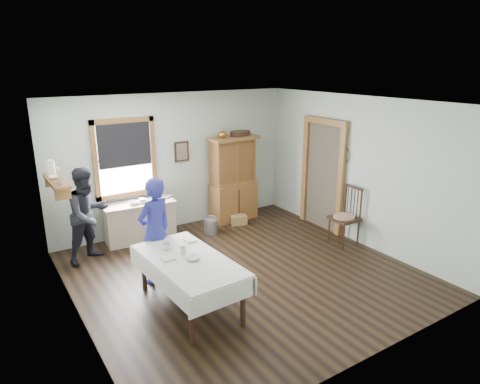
# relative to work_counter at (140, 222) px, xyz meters

# --- Properties ---
(room) EXTENTS (5.01, 5.01, 2.70)m
(room) POSITION_rel_work_counter_xyz_m (0.90, -2.17, 0.97)
(room) COLOR black
(room) RESTS_ON ground
(window) EXTENTS (1.18, 0.07, 1.48)m
(window) POSITION_rel_work_counter_xyz_m (-0.10, 0.29, 1.25)
(window) COLOR white
(window) RESTS_ON room
(doorway) EXTENTS (0.09, 1.14, 2.22)m
(doorway) POSITION_rel_work_counter_xyz_m (3.36, -1.32, 0.79)
(doorway) COLOR #4D4537
(doorway) RESTS_ON room
(wall_shelf) EXTENTS (0.24, 1.00, 0.44)m
(wall_shelf) POSITION_rel_work_counter_xyz_m (-1.47, -0.63, 1.20)
(wall_shelf) COLOR #9A652F
(wall_shelf) RESTS_ON room
(framed_picture) EXTENTS (0.30, 0.04, 0.40)m
(framed_picture) POSITION_rel_work_counter_xyz_m (1.05, 0.29, 1.17)
(framed_picture) COLOR #321D11
(framed_picture) RESTS_ON room
(rug_beater) EXTENTS (0.01, 0.27, 0.27)m
(rug_beater) POSITION_rel_work_counter_xyz_m (3.35, -1.87, 1.34)
(rug_beater) COLOR black
(rug_beater) RESTS_ON room
(work_counter) EXTENTS (1.35, 0.60, 0.75)m
(work_counter) POSITION_rel_work_counter_xyz_m (0.00, 0.00, 0.00)
(work_counter) COLOR tan
(work_counter) RESTS_ON room
(china_hutch) EXTENTS (1.07, 0.54, 1.79)m
(china_hutch) POSITION_rel_work_counter_xyz_m (2.09, 0.03, 0.52)
(china_hutch) COLOR #9A652F
(china_hutch) RESTS_ON room
(dining_table) EXTENTS (1.04, 1.84, 0.72)m
(dining_table) POSITION_rel_work_counter_xyz_m (-0.25, -2.58, -0.02)
(dining_table) COLOR silver
(dining_table) RESTS_ON room
(spindle_chair) EXTENTS (0.52, 0.52, 1.09)m
(spindle_chair) POSITION_rel_work_counter_xyz_m (3.11, -2.19, 0.17)
(spindle_chair) COLOR #321D11
(spindle_chair) RESTS_ON room
(pail) EXTENTS (0.29, 0.29, 0.29)m
(pail) POSITION_rel_work_counter_xyz_m (1.28, -0.43, -0.23)
(pail) COLOR #9EA1A6
(pail) RESTS_ON room
(wicker_basket) EXTENTS (0.38, 0.31, 0.19)m
(wicker_basket) POSITION_rel_work_counter_xyz_m (2.01, -0.30, -0.28)
(wicker_basket) COLOR olive
(wicker_basket) RESTS_ON room
(woman_blue) EXTENTS (0.65, 0.53, 1.53)m
(woman_blue) POSITION_rel_work_counter_xyz_m (-0.34, -1.64, 0.39)
(woman_blue) COLOR navy
(woman_blue) RESTS_ON room
(figure_dark) EXTENTS (0.90, 0.82, 1.50)m
(figure_dark) POSITION_rel_work_counter_xyz_m (-0.99, -0.33, 0.38)
(figure_dark) COLOR black
(figure_dark) RESTS_ON room
(table_cup_a) EXTENTS (0.14, 0.14, 0.09)m
(table_cup_a) POSITION_rel_work_counter_xyz_m (-0.38, -2.15, 0.39)
(table_cup_a) COLOR silver
(table_cup_a) RESTS_ON dining_table
(table_cup_b) EXTENTS (0.11, 0.11, 0.10)m
(table_cup_b) POSITION_rel_work_counter_xyz_m (-0.23, -2.38, 0.39)
(table_cup_b) COLOR silver
(table_cup_b) RESTS_ON dining_table
(table_bowl) EXTENTS (0.25, 0.25, 0.05)m
(table_bowl) POSITION_rel_work_counter_xyz_m (-0.21, -2.63, 0.37)
(table_bowl) COLOR silver
(table_bowl) RESTS_ON dining_table
(counter_book) EXTENTS (0.26, 0.28, 0.02)m
(counter_book) POSITION_rel_work_counter_xyz_m (0.45, 0.04, 0.39)
(counter_book) COLOR #705D4B
(counter_book) RESTS_ON work_counter
(counter_bowl) EXTENTS (0.20, 0.20, 0.06)m
(counter_bowl) POSITION_rel_work_counter_xyz_m (-0.11, -0.06, 0.41)
(counter_bowl) COLOR silver
(counter_bowl) RESTS_ON work_counter
(shelf_bowl) EXTENTS (0.22, 0.22, 0.05)m
(shelf_bowl) POSITION_rel_work_counter_xyz_m (-1.47, -0.62, 1.22)
(shelf_bowl) COLOR silver
(shelf_bowl) RESTS_ON wall_shelf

